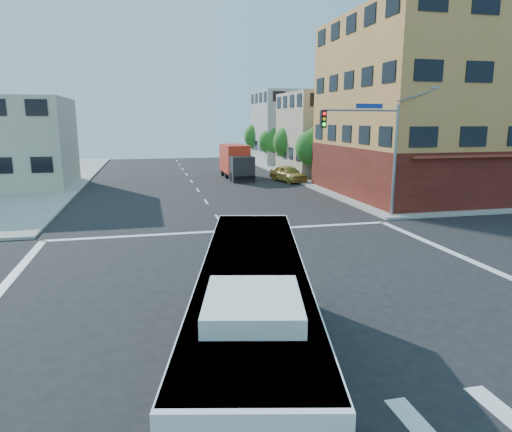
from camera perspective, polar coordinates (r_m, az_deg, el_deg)
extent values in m
plane|color=black|center=(16.52, 1.93, -9.56)|extent=(120.00, 120.00, 0.00)
cube|color=gray|center=(63.58, 24.93, 5.43)|extent=(50.00, 50.00, 0.15)
cube|color=#C28245|center=(41.11, 23.20, 12.31)|extent=(18.00, 15.00, 14.00)
cube|color=maroon|center=(41.29, 22.63, 5.38)|extent=(18.09, 15.08, 4.00)
cube|color=tan|center=(53.20, 10.31, 10.07)|extent=(12.00, 10.00, 9.00)
cube|color=#A4A49F|center=(66.27, 5.46, 10.96)|extent=(12.00, 10.00, 10.00)
cylinder|color=gray|center=(29.73, 16.95, 6.49)|extent=(0.18, 0.18, 7.00)
cylinder|color=gray|center=(28.23, 13.08, 12.74)|extent=(5.01, 0.62, 0.12)
cube|color=black|center=(26.99, 8.39, 11.91)|extent=(0.32, 0.30, 1.00)
sphere|color=#FF0C0C|center=(26.84, 8.55, 12.54)|extent=(0.20, 0.20, 0.20)
sphere|color=yellow|center=(26.83, 8.53, 11.90)|extent=(0.20, 0.20, 0.20)
sphere|color=#19FF33|center=(26.83, 8.51, 11.26)|extent=(0.20, 0.20, 0.20)
cube|color=navy|center=(28.50, 13.99, 13.19)|extent=(1.80, 0.22, 0.28)
cube|color=gray|center=(31.21, 21.35, 14.72)|extent=(0.50, 0.22, 0.14)
cylinder|color=#372514|center=(45.95, 7.13, 5.48)|extent=(0.28, 0.28, 1.92)
sphere|color=#1A5B1A|center=(45.75, 7.20, 8.47)|extent=(3.60, 3.60, 3.60)
sphere|color=#1A5B1A|center=(45.56, 7.85, 9.57)|extent=(2.52, 2.52, 2.52)
cylinder|color=#372514|center=(53.48, 4.16, 6.47)|extent=(0.28, 0.28, 1.99)
sphere|color=#1A5B1A|center=(53.31, 4.20, 9.17)|extent=(3.80, 3.80, 3.80)
sphere|color=#1A5B1A|center=(53.10, 4.73, 10.17)|extent=(2.66, 2.66, 2.66)
cylinder|color=#372514|center=(61.14, 1.92, 7.13)|extent=(0.28, 0.28, 1.89)
sphere|color=#1A5B1A|center=(60.99, 1.94, 9.29)|extent=(3.40, 3.40, 3.40)
sphere|color=#1A5B1A|center=(60.78, 2.39, 10.08)|extent=(2.38, 2.38, 2.38)
cylinder|color=#372514|center=(68.87, 0.18, 7.73)|extent=(0.28, 0.28, 2.03)
sphere|color=#1A5B1A|center=(68.73, 0.19, 9.91)|extent=(4.00, 4.00, 4.00)
sphere|color=#1A5B1A|center=(68.50, 0.58, 10.74)|extent=(2.80, 2.80, 2.80)
cube|color=black|center=(11.30, -0.36, -17.52)|extent=(4.62, 11.01, 0.40)
cube|color=white|center=(10.80, -0.37, -12.45)|extent=(4.61, 10.99, 2.55)
cube|color=black|center=(10.74, -0.37, -11.69)|extent=(4.58, 10.68, 1.12)
cube|color=black|center=(15.79, -0.36, -4.23)|extent=(2.06, 0.52, 1.21)
cube|color=#E5590C|center=(15.59, -0.37, -1.04)|extent=(1.68, 0.42, 0.25)
cube|color=white|center=(10.36, -0.37, -6.28)|extent=(4.51, 10.77, 0.11)
cube|color=white|center=(7.77, -0.38, -10.97)|extent=(2.00, 2.28, 0.32)
cube|color=#0D7941|center=(10.76, -6.78, -16.52)|extent=(1.11, 4.81, 0.25)
cube|color=#0D7941|center=(10.75, 6.06, -16.51)|extent=(1.11, 4.81, 0.25)
cylinder|color=black|center=(14.45, -4.68, -10.85)|extent=(0.47, 0.97, 0.93)
cylinder|color=#99999E|center=(14.46, -5.19, -10.84)|extent=(0.14, 0.46, 0.47)
cylinder|color=black|center=(14.45, 3.97, -10.84)|extent=(0.47, 0.97, 0.93)
cylinder|color=#99999E|center=(14.46, 4.47, -10.83)|extent=(0.14, 0.46, 0.47)
cube|color=black|center=(45.69, -1.78, 5.89)|extent=(2.26, 2.16, 2.51)
cube|color=black|center=(44.76, -1.53, 6.26)|extent=(2.02, 0.12, 0.96)
cube|color=red|center=(49.18, -2.72, 7.22)|extent=(2.42, 5.44, 2.89)
cube|color=black|center=(48.20, -2.42, 5.34)|extent=(2.28, 7.75, 0.29)
cylinder|color=black|center=(45.76, -3.07, 4.92)|extent=(0.29, 0.97, 0.96)
cylinder|color=black|center=(46.19, -0.60, 5.00)|extent=(0.29, 0.97, 0.96)
cylinder|color=black|center=(48.48, -3.72, 5.30)|extent=(0.29, 0.97, 0.96)
cylinder|color=black|center=(48.89, -1.38, 5.38)|extent=(0.29, 0.97, 0.96)
cylinder|color=black|center=(50.84, -4.22, 5.60)|extent=(0.29, 0.97, 0.96)
cylinder|color=black|center=(51.23, -1.98, 5.68)|extent=(0.29, 0.97, 0.96)
imported|color=gold|center=(45.70, 4.05, 5.31)|extent=(3.14, 5.10, 1.62)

